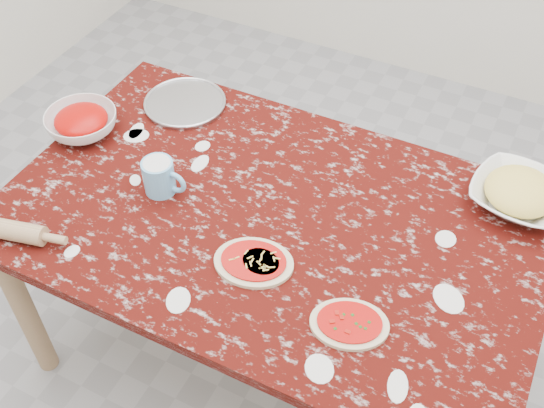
{
  "coord_description": "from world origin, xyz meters",
  "views": [
    {
      "loc": [
        0.59,
        -1.18,
        2.17
      ],
      "look_at": [
        0.0,
        0.0,
        0.8
      ],
      "focal_mm": 43.23,
      "sensor_mm": 36.0,
      "label": 1
    }
  ],
  "objects": [
    {
      "name": "ground",
      "position": [
        0.0,
        0.0,
        0.0
      ],
      "size": [
        4.0,
        4.0,
        0.0
      ],
      "primitive_type": "plane",
      "color": "gray"
    },
    {
      "name": "worktable",
      "position": [
        0.0,
        0.0,
        0.67
      ],
      "size": [
        1.6,
        1.0,
        0.75
      ],
      "color": "#380805",
      "rests_on": "ground"
    },
    {
      "name": "pizza_tray",
      "position": [
        -0.51,
        0.34,
        0.76
      ],
      "size": [
        0.31,
        0.31,
        0.01
      ],
      "primitive_type": "cylinder",
      "rotation": [
        0.0,
        0.0,
        -0.13
      ],
      "color": "#B2B2B7",
      "rests_on": "worktable"
    },
    {
      "name": "sauce_bowl",
      "position": [
        -0.74,
        0.06,
        0.79
      ],
      "size": [
        0.27,
        0.27,
        0.07
      ],
      "primitive_type": "imported",
      "rotation": [
        0.0,
        0.0,
        0.15
      ],
      "color": "white",
      "rests_on": "worktable"
    },
    {
      "name": "cheese_bowl",
      "position": [
        0.64,
        0.37,
        0.78
      ],
      "size": [
        0.32,
        0.32,
        0.07
      ],
      "primitive_type": "imported",
      "rotation": [
        0.0,
        0.0,
        -0.14
      ],
      "color": "white",
      "rests_on": "worktable"
    },
    {
      "name": "flour_mug",
      "position": [
        -0.35,
        -0.05,
        0.81
      ],
      "size": [
        0.14,
        0.1,
        0.11
      ],
      "color": "#6BB6E7",
      "rests_on": "worktable"
    },
    {
      "name": "pizza_left",
      "position": [
        0.04,
        -0.19,
        0.76
      ],
      "size": [
        0.26,
        0.22,
        0.02
      ],
      "color": "beige",
      "rests_on": "worktable"
    },
    {
      "name": "pizza_mid",
      "position": [
        0.06,
        -0.18,
        0.76
      ],
      "size": [
        0.15,
        0.13,
        0.02
      ],
      "color": "beige",
      "rests_on": "worktable"
    },
    {
      "name": "pizza_right",
      "position": [
        0.35,
        -0.26,
        0.76
      ],
      "size": [
        0.24,
        0.21,
        0.02
      ],
      "color": "beige",
      "rests_on": "worktable"
    }
  ]
}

